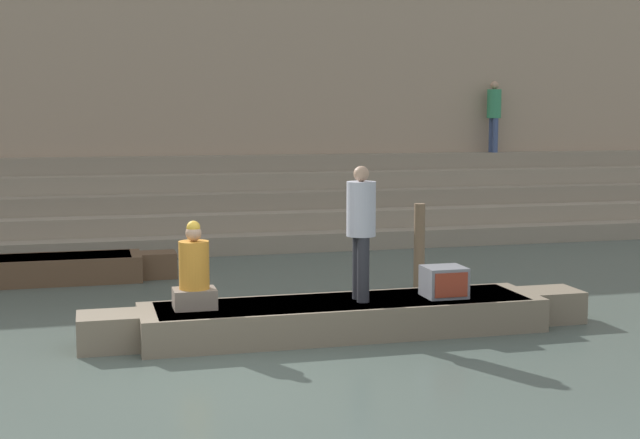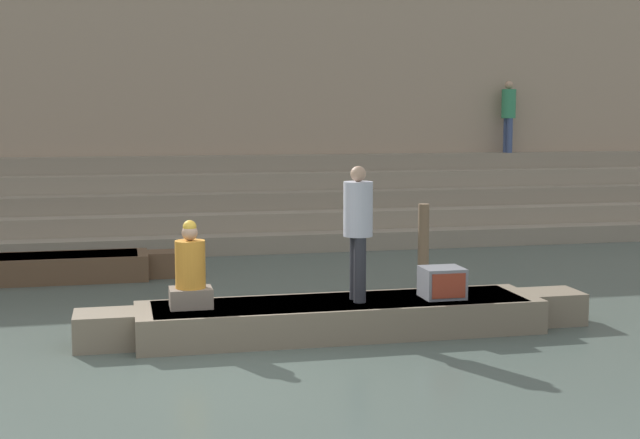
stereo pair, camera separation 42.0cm
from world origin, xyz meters
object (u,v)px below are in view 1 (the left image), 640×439
at_px(person_rowing, 194,274).
at_px(mooring_post, 419,246).
at_px(rowboat_main, 344,316).
at_px(person_on_steps, 494,111).
at_px(tv_set, 444,282).
at_px(person_standing, 361,224).
at_px(moored_boat_shore, 10,270).

bearing_deg(person_rowing, mooring_post, 45.96).
bearing_deg(mooring_post, rowboat_main, -128.35).
height_order(person_rowing, mooring_post, person_rowing).
bearing_deg(person_on_steps, tv_set, 132.22).
distance_m(rowboat_main, person_rowing, 1.98).
height_order(person_standing, moored_boat_shore, person_standing).
bearing_deg(person_on_steps, moored_boat_shore, 94.29).
bearing_deg(rowboat_main, moored_boat_shore, 133.62).
relative_size(rowboat_main, person_rowing, 6.10).
distance_m(rowboat_main, person_standing, 1.20).
bearing_deg(person_standing, person_on_steps, 51.18).
relative_size(person_standing, person_rowing, 1.59).
bearing_deg(moored_boat_shore, person_rowing, -65.38).
height_order(person_standing, person_on_steps, person_on_steps).
xyz_separation_m(person_standing, mooring_post, (1.75, 2.51, -0.72)).
bearing_deg(person_rowing, person_on_steps, 61.42).
xyz_separation_m(rowboat_main, mooring_post, (1.97, 2.49, 0.46)).
distance_m(person_standing, person_on_steps, 11.23).
relative_size(tv_set, person_on_steps, 0.31).
xyz_separation_m(person_standing, person_rowing, (-2.09, 0.08, -0.56)).
bearing_deg(person_on_steps, person_standing, 127.06).
distance_m(rowboat_main, moored_boat_shore, 6.32).
xyz_separation_m(person_standing, moored_boat_shore, (-4.58, 4.59, -1.17)).
distance_m(moored_boat_shore, person_on_steps, 12.04).
height_order(rowboat_main, moored_boat_shore, moored_boat_shore).
relative_size(person_rowing, tv_set, 2.06).
height_order(person_standing, mooring_post, person_standing).
bearing_deg(moored_boat_shore, person_on_steps, 18.99).
relative_size(rowboat_main, moored_boat_shore, 1.22).
relative_size(person_standing, person_on_steps, 1.00).
height_order(rowboat_main, person_rowing, person_rowing).
bearing_deg(mooring_post, moored_boat_shore, 161.81).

